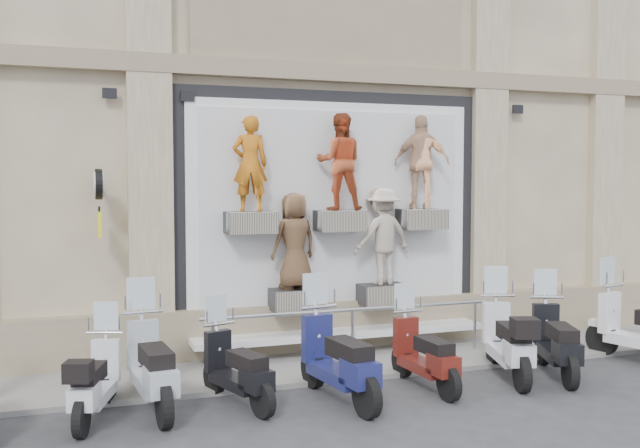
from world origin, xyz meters
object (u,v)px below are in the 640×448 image
Objects in this scene: scooter_e at (338,341)px; scooter_f at (424,339)px; scooter_d at (237,353)px; scooter_g at (507,325)px; guard_rail at (352,336)px; clock_sign_bracket at (99,194)px; scooter_h at (556,325)px; scooter_b at (95,365)px; scooter_c at (151,347)px.

scooter_e reaches higher than scooter_f.
scooter_f reaches higher than scooter_d.
scooter_f is 1.45m from scooter_g.
guard_rail is at bearing 54.62° from scooter_e.
clock_sign_bracket reaches higher than scooter_h.
scooter_g reaches higher than scooter_b.
scooter_c is at bearing 28.24° from scooter_b.
scooter_h is (0.77, -0.15, -0.03)m from scooter_g.
scooter_b is 0.96× the size of scooter_f.
scooter_g reaches higher than scooter_f.
scooter_b is 0.84× the size of scooter_c.
scooter_d is at bearing 16.12° from scooter_b.
scooter_b is 6.74m from scooter_h.
scooter_c reaches higher than scooter_f.
scooter_d is at bearing 174.03° from scooter_f.
scooter_b is 5.97m from scooter_g.
clock_sign_bracket is at bearing 102.05° from scooter_c.
clock_sign_bracket reaches higher than scooter_g.
scooter_g is (5.97, -0.09, 0.12)m from scooter_b.
scooter_c is (0.70, 0.14, 0.14)m from scooter_b.
guard_rail is 4.31m from scooter_b.
scooter_f is 0.89× the size of scooter_g.
scooter_c is 1.02× the size of scooter_g.
clock_sign_bracket is at bearing 112.97° from scooter_d.
scooter_d is at bearing -161.16° from scooter_h.
scooter_h is at bearing -8.78° from scooter_c.
guard_rail is 2.71m from scooter_d.
scooter_b is at bearing 174.81° from scooter_f.
scooter_g is at bearing -7.63° from scooter_c.
scooter_c is 2.47m from scooter_e.
scooter_h is (6.59, -2.16, -2.01)m from clock_sign_bracket.
scooter_e is 3.61m from scooter_h.
scooter_g is 0.79m from scooter_h.
scooter_c reaches higher than scooter_b.
scooter_e is at bearing -37.09° from clock_sign_bracket.
clock_sign_bracket is 2.85m from scooter_b.
clock_sign_bracket is 0.58× the size of scooter_d.
scooter_f is (2.72, -0.13, 0.02)m from scooter_d.
scooter_e reaches higher than guard_rail.
clock_sign_bracket is at bearing 134.97° from scooter_e.
scooter_c is 5.27m from scooter_g.
scooter_b is 0.73m from scooter_c.
scooter_h is (2.22, -0.08, 0.06)m from scooter_f.
scooter_d is at bearing -49.75° from clock_sign_bracket.
scooter_g is at bearing -3.07° from scooter_e.
scooter_f is 2.22m from scooter_h.
scooter_g is (5.26, -0.23, -0.02)m from scooter_c.
guard_rail is 2.48m from scooter_g.
scooter_d is (1.10, -0.17, -0.12)m from scooter_c.
scooter_e is at bearing -30.08° from scooter_d.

